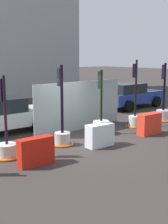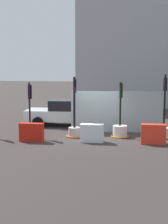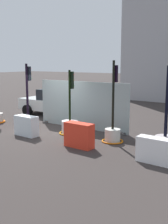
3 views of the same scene
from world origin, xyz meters
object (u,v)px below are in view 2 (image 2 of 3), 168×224
traffic_light_4 (164,128)px  car_white_van (65,113)px  traffic_light_1 (30,128)px  construction_barrier_3 (153,134)px  traffic_light_3 (120,129)px  construction_barrier_1 (32,132)px  construction_barrier_2 (92,133)px  traffic_light_2 (74,127)px

traffic_light_4 → car_white_van: bearing=150.7°
traffic_light_1 → construction_barrier_3: bearing=-10.8°
traffic_light_3 → car_white_van: (-3.25, 2.96, 0.34)m
traffic_light_3 → traffic_light_4: size_ratio=0.87×
traffic_light_3 → construction_barrier_1: 4.42m
traffic_light_3 → construction_barrier_2: bearing=-135.3°
traffic_light_4 → construction_barrier_1: traffic_light_4 is taller
traffic_light_1 → traffic_light_2: (2.27, -0.00, 0.10)m
traffic_light_1 → construction_barrier_3: size_ratio=2.40×
construction_barrier_1 → construction_barrier_3: (5.67, 0.03, 0.02)m
traffic_light_1 → traffic_light_2: 2.28m
traffic_light_1 → traffic_light_4: 6.70m
traffic_light_3 → construction_barrier_3: (1.50, -1.42, 0.04)m
traffic_light_2 → construction_barrier_1: size_ratio=2.61×
construction_barrier_1 → traffic_light_3: bearing=19.2°
construction_barrier_2 → construction_barrier_3: bearing=-2.3°
construction_barrier_1 → construction_barrier_3: 5.67m
construction_barrier_1 → traffic_light_4: bearing=12.3°
traffic_light_2 → car_white_van: 3.37m
car_white_van → traffic_light_2: bearing=-73.2°
construction_barrier_1 → car_white_van: (0.93, 4.40, 0.32)m
traffic_light_3 → construction_barrier_2: size_ratio=2.50×
traffic_light_2 → traffic_light_4: traffic_light_4 is taller
car_white_van → construction_barrier_3: bearing=-42.7°
traffic_light_2 → construction_barrier_2: bearing=-47.6°
construction_barrier_2 → construction_barrier_3: construction_barrier_3 is taller
traffic_light_2 → traffic_light_4: 4.43m
traffic_light_1 → car_white_van: bearing=67.9°
traffic_light_3 → car_white_van: traffic_light_3 is taller
traffic_light_3 → construction_barrier_2: 1.86m
traffic_light_3 → construction_barrier_3: size_ratio=2.43×
construction_barrier_2 → car_white_van: bearing=114.3°
traffic_light_1 → traffic_light_4: traffic_light_4 is taller
traffic_light_3 → construction_barrier_3: traffic_light_3 is taller
construction_barrier_3 → construction_barrier_2: bearing=177.7°
traffic_light_4 → construction_barrier_2: bearing=-160.4°
construction_barrier_1 → car_white_van: size_ratio=0.25×
traffic_light_3 → car_white_van: size_ratio=0.60×
traffic_light_1 → traffic_light_3: (4.55, 0.26, -0.01)m
car_white_van → traffic_light_1: bearing=-112.1°
traffic_light_2 → construction_barrier_1: (-1.90, -1.19, -0.09)m
traffic_light_2 → car_white_van: bearing=106.8°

